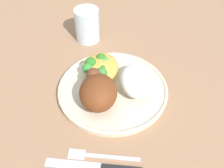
% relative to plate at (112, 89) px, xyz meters
% --- Properties ---
extents(ground_plane, '(2.00, 2.00, 0.00)m').
position_rel_plate_xyz_m(ground_plane, '(0.00, 0.00, -0.01)').
color(ground_plane, '#9A7051').
extents(plate, '(0.27, 0.27, 0.02)m').
position_rel_plate_xyz_m(plate, '(0.00, 0.00, 0.00)').
color(plate, beige).
rests_on(plate, ground_plane).
extents(roasted_chicken, '(0.11, 0.08, 0.07)m').
position_rel_plate_xyz_m(roasted_chicken, '(-0.05, 0.03, 0.04)').
color(roasted_chicken, brown).
rests_on(roasted_chicken, plate).
extents(rice_pile, '(0.11, 0.08, 0.05)m').
position_rel_plate_xyz_m(rice_pile, '(-0.00, -0.06, 0.03)').
color(rice_pile, white).
rests_on(rice_pile, plate).
extents(mac_cheese_with_broccoli, '(0.11, 0.09, 0.05)m').
position_rel_plate_xyz_m(mac_cheese_with_broccoli, '(0.05, 0.03, 0.03)').
color(mac_cheese_with_broccoli, gold).
rests_on(mac_cheese_with_broccoli, plate).
extents(fork, '(0.03, 0.14, 0.01)m').
position_rel_plate_xyz_m(fork, '(-0.17, 0.03, -0.01)').
color(fork, silver).
rests_on(fork, ground_plane).
extents(knife, '(0.03, 0.19, 0.01)m').
position_rel_plate_xyz_m(knife, '(-0.20, 0.02, -0.01)').
color(knife, black).
rests_on(knife, ground_plane).
extents(water_glass, '(0.07, 0.07, 0.10)m').
position_rel_plate_xyz_m(water_glass, '(0.21, 0.07, 0.04)').
color(water_glass, silver).
rests_on(water_glass, ground_plane).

